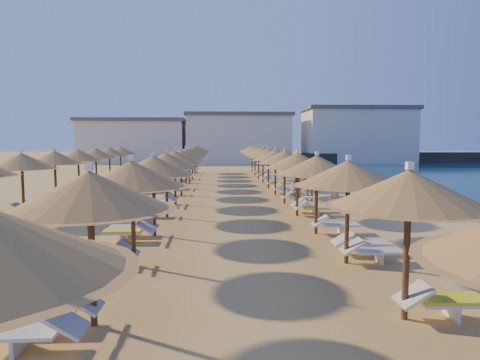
{
  "coord_description": "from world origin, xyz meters",
  "views": [
    {
      "loc": [
        -0.48,
        -17.51,
        3.31
      ],
      "look_at": [
        0.6,
        4.0,
        1.3
      ],
      "focal_mm": 32.0,
      "sensor_mm": 36.0,
      "label": 1
    }
  ],
  "objects": [
    {
      "name": "parasol_row_east",
      "position": [
        2.95,
        6.34,
        2.39
      ],
      "size": [
        3.01,
        42.97,
        2.92
      ],
      "color": "brown",
      "rests_on": "ground"
    },
    {
      "name": "hotel_blocks",
      "position": [
        4.24,
        46.09,
        3.7
      ],
      "size": [
        48.55,
        11.49,
        8.1
      ],
      "color": "white",
      "rests_on": "ground"
    },
    {
      "name": "beachgoer_c",
      "position": [
        4.47,
        5.52,
        0.89
      ],
      "size": [
        1.13,
        0.85,
        1.78
      ],
      "primitive_type": "imported",
      "rotation": [
        0.0,
        0.0,
        -0.46
      ],
      "color": "tan",
      "rests_on": "ground"
    },
    {
      "name": "parasol_row_west",
      "position": [
        -2.72,
        6.34,
        2.39
      ],
      "size": [
        3.01,
        42.97,
        2.92
      ],
      "color": "brown",
      "rests_on": "ground"
    },
    {
      "name": "loungers",
      "position": [
        -1.64,
        6.11,
        0.34
      ],
      "size": [
        14.77,
        40.58,
        0.66
      ],
      "color": "silver",
      "rests_on": "ground"
    },
    {
      "name": "beachgoer_b",
      "position": [
        3.56,
        4.13,
        0.78
      ],
      "size": [
        0.95,
        0.95,
        1.55
      ],
      "primitive_type": "imported",
      "rotation": [
        0.0,
        0.0,
        -0.78
      ],
      "color": "tan",
      "rests_on": "ground"
    },
    {
      "name": "jetty",
      "position": [
        26.71,
        43.95,
        0.75
      ],
      "size": [
        30.26,
        8.17,
        1.5
      ],
      "primitive_type": "cube",
      "rotation": [
        0.0,
        0.0,
        0.14
      ],
      "color": "black",
      "rests_on": "ground"
    },
    {
      "name": "ground",
      "position": [
        0.0,
        0.0,
        0.0
      ],
      "size": [
        220.0,
        220.0,
        0.0
      ],
      "primitive_type": "plane",
      "color": "tan",
      "rests_on": "ground"
    },
    {
      "name": "parasol_row_inland",
      "position": [
        -8.76,
        6.34,
        2.39
      ],
      "size": [
        3.01,
        28.44,
        2.92
      ],
      "color": "brown",
      "rests_on": "ground"
    },
    {
      "name": "beachgoer_a",
      "position": [
        5.13,
        2.74,
        0.92
      ],
      "size": [
        0.63,
        0.78,
        1.85
      ],
      "primitive_type": "imported",
      "rotation": [
        0.0,
        0.0,
        -1.25
      ],
      "color": "tan",
      "rests_on": "ground"
    }
  ]
}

